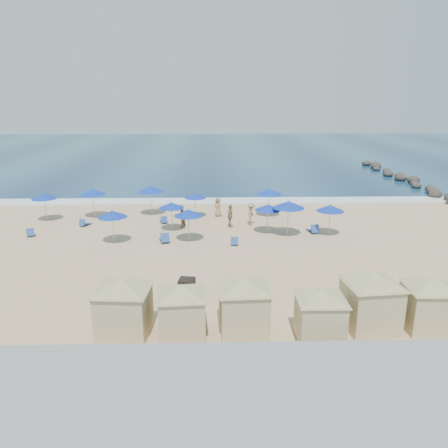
% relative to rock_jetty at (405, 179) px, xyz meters
% --- Properties ---
extents(ground, '(160.00, 160.00, 0.00)m').
position_rel_rock_jetty_xyz_m(ground, '(-24.01, -24.90, -0.36)').
color(ground, tan).
rests_on(ground, ground).
extents(ocean, '(160.00, 80.00, 0.06)m').
position_rel_rock_jetty_xyz_m(ocean, '(-24.01, 30.10, -0.33)').
color(ocean, '#0E2B4E').
rests_on(ocean, ground).
extents(surf_line, '(160.00, 2.50, 0.08)m').
position_rel_rock_jetty_xyz_m(surf_line, '(-24.01, -9.40, -0.32)').
color(surf_line, white).
rests_on(surf_line, ground).
extents(seawall, '(160.00, 6.10, 1.22)m').
position_rel_rock_jetty_xyz_m(seawall, '(-24.01, -38.40, 0.29)').
color(seawall, gray).
rests_on(seawall, ground).
extents(rock_jetty, '(2.56, 26.66, 0.96)m').
position_rel_rock_jetty_xyz_m(rock_jetty, '(0.00, 0.00, 0.00)').
color(rock_jetty, '#292422').
rests_on(rock_jetty, ground).
extents(trash_bin, '(0.91, 0.91, 0.80)m').
position_rel_rock_jetty_xyz_m(trash_bin, '(-24.50, -30.25, 0.04)').
color(trash_bin, black).
rests_on(trash_bin, ground).
extents(cabana_0, '(4.56, 4.56, 2.87)m').
position_rel_rock_jetty_xyz_m(cabana_0, '(-26.94, -34.19, 1.28)').
color(cabana_0, '#CFBB8E').
rests_on(cabana_0, ground).
extents(cabana_1, '(4.15, 4.15, 2.61)m').
position_rel_rock_jetty_xyz_m(cabana_1, '(-24.46, -34.39, 1.13)').
color(cabana_1, '#CFBB8E').
rests_on(cabana_1, ground).
extents(cabana_2, '(4.43, 4.43, 2.78)m').
position_rel_rock_jetty_xyz_m(cabana_2, '(-21.81, -34.10, 1.23)').
color(cabana_2, '#CFBB8E').
rests_on(cabana_2, ground).
extents(cabana_3, '(4.08, 4.08, 2.56)m').
position_rel_rock_jetty_xyz_m(cabana_3, '(-18.67, -34.85, 1.10)').
color(cabana_3, '#CFBB8E').
rests_on(cabana_3, ground).
extents(cabana_4, '(4.62, 4.62, 2.91)m').
position_rel_rock_jetty_xyz_m(cabana_4, '(-16.23, -33.97, 1.30)').
color(cabana_4, '#CFBB8E').
rests_on(cabana_4, ground).
extents(cabana_5, '(4.25, 4.25, 2.67)m').
position_rel_rock_jetty_xyz_m(cabana_5, '(-13.70, -34.08, 1.17)').
color(cabana_5, '#CFBB8E').
rests_on(cabana_5, ground).
extents(umbrella_0, '(2.10, 2.10, 2.39)m').
position_rel_rock_jetty_xyz_m(umbrella_0, '(-36.90, -15.96, 1.71)').
color(umbrella_0, '#A5A8AD').
rests_on(umbrella_0, ground).
extents(umbrella_1, '(2.22, 2.22, 2.53)m').
position_rel_rock_jetty_xyz_m(umbrella_1, '(-33.19, -15.02, 1.83)').
color(umbrella_1, '#A5A8AD').
rests_on(umbrella_1, ground).
extents(umbrella_2, '(2.11, 2.11, 2.40)m').
position_rel_rock_jetty_xyz_m(umbrella_2, '(-30.08, -21.83, 1.72)').
color(umbrella_2, '#A5A8AD').
rests_on(umbrella_2, ground).
extents(umbrella_3, '(2.30, 2.30, 2.62)m').
position_rel_rock_jetty_xyz_m(umbrella_3, '(-28.47, -14.30, 1.91)').
color(umbrella_3, '#A5A8AD').
rests_on(umbrella_3, ground).
extents(umbrella_4, '(2.00, 2.00, 2.27)m').
position_rel_rock_jetty_xyz_m(umbrella_4, '(-26.25, -18.98, 1.61)').
color(umbrella_4, '#A5A8AD').
rests_on(umbrella_4, ground).
extents(umbrella_5, '(2.10, 2.10, 2.39)m').
position_rel_rock_jetty_xyz_m(umbrella_5, '(-24.82, -21.58, 1.71)').
color(umbrella_5, '#A5A8AD').
rests_on(umbrella_5, ground).
extents(umbrella_6, '(1.89, 1.89, 2.15)m').
position_rel_rock_jetty_xyz_m(umbrella_6, '(-24.59, -15.18, 1.50)').
color(umbrella_6, '#A5A8AD').
rests_on(umbrella_6, ground).
extents(umbrella_7, '(2.01, 2.01, 2.29)m').
position_rel_rock_jetty_xyz_m(umbrella_7, '(-19.02, -19.86, 1.63)').
color(umbrella_7, '#A5A8AD').
rests_on(umbrella_7, ground).
extents(umbrella_8, '(2.17, 2.17, 2.47)m').
position_rel_rock_jetty_xyz_m(umbrella_8, '(-18.32, -15.11, 1.78)').
color(umbrella_8, '#A5A8AD').
rests_on(umbrella_8, ground).
extents(umbrella_9, '(2.07, 2.07, 2.36)m').
position_rel_rock_jetty_xyz_m(umbrella_9, '(-14.51, -20.46, 1.69)').
color(umbrella_9, '#A5A8AD').
rests_on(umbrella_9, ground).
extents(umbrella_10, '(2.38, 2.38, 2.71)m').
position_rel_rock_jetty_xyz_m(umbrella_10, '(-17.61, -20.51, 1.99)').
color(umbrella_10, '#A5A8AD').
rests_on(umbrella_10, ground).
extents(beach_chair_0, '(0.95, 1.32, 0.66)m').
position_rel_rock_jetty_xyz_m(beach_chair_0, '(-36.59, -20.12, -0.13)').
color(beach_chair_0, '#284A96').
rests_on(beach_chair_0, ground).
extents(beach_chair_1, '(0.87, 1.23, 0.62)m').
position_rel_rock_jetty_xyz_m(beach_chair_1, '(-33.33, -17.61, -0.15)').
color(beach_chair_1, '#284A96').
rests_on(beach_chair_1, ground).
extents(beach_chair_2, '(0.79, 1.22, 0.62)m').
position_rel_rock_jetty_xyz_m(beach_chair_2, '(-27.12, -16.93, -0.15)').
color(beach_chair_2, '#284A96').
rests_on(beach_chair_2, ground).
extents(beach_chair_3, '(0.91, 1.48, 0.76)m').
position_rel_rock_jetty_xyz_m(beach_chair_3, '(-26.54, -21.80, -0.10)').
color(beach_chair_3, '#284A96').
rests_on(beach_chair_3, ground).
extents(beach_chair_4, '(0.54, 1.16, 0.63)m').
position_rel_rock_jetty_xyz_m(beach_chair_4, '(-21.63, -22.45, -0.14)').
color(beach_chair_4, '#284A96').
rests_on(beach_chair_4, ground).
extents(beach_chair_5, '(0.78, 1.40, 0.73)m').
position_rel_rock_jetty_xyz_m(beach_chair_5, '(-15.54, -19.91, -0.11)').
color(beach_chair_5, '#284A96').
rests_on(beach_chair_5, ground).
extents(beachgoer_0, '(0.92, 1.04, 1.79)m').
position_rel_rock_jetty_xyz_m(beachgoer_0, '(-25.61, -18.09, 0.53)').
color(beachgoer_0, '#A5825C').
rests_on(beachgoer_0, ground).
extents(beachgoer_1, '(0.69, 1.14, 1.81)m').
position_rel_rock_jetty_xyz_m(beachgoer_1, '(-21.76, -18.26, 0.55)').
color(beachgoer_1, '#A5825C').
rests_on(beachgoer_1, ground).
extents(beachgoer_2, '(0.93, 1.30, 1.81)m').
position_rel_rock_jetty_xyz_m(beachgoer_2, '(-20.06, -17.70, 0.54)').
color(beachgoer_2, '#A5825C').
rests_on(beachgoer_2, ground).
extents(beachgoer_3, '(0.95, 0.92, 1.64)m').
position_rel_rock_jetty_xyz_m(beachgoer_3, '(-22.67, -15.05, 0.46)').
color(beachgoer_3, '#A5825C').
rests_on(beachgoer_3, ground).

